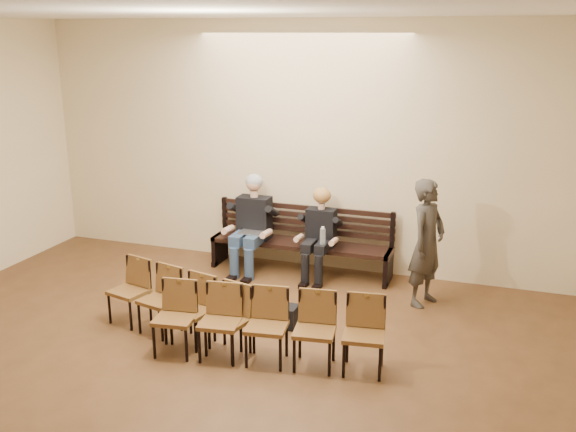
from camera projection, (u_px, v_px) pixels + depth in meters
name	position (u px, v px, depth m)	size (l,w,h in m)	color
room_walls	(137.00, 135.00, 5.01)	(8.02, 10.01, 3.51)	beige
bench	(300.00, 257.00, 9.13)	(2.60, 0.90, 0.45)	black
seated_man	(252.00, 223.00, 9.10)	(0.58, 0.80, 1.39)	black
seated_woman	(319.00, 239.00, 8.82)	(0.49, 0.68, 1.15)	black
laptop	(251.00, 235.00, 9.00)	(0.33, 0.26, 0.24)	#B9B9BE
water_bottle	(323.00, 244.00, 8.58)	(0.08, 0.08, 0.25)	silver
bag	(283.00, 316.00, 7.47)	(0.34, 0.24, 0.25)	black
passerby	(428.00, 234.00, 7.88)	(0.67, 0.44, 1.85)	#34302A
chair_row_front	(267.00, 327.00, 6.58)	(2.40, 0.43, 0.78)	brown
chair_row_back	(176.00, 306.00, 7.12)	(1.87, 0.42, 0.77)	brown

